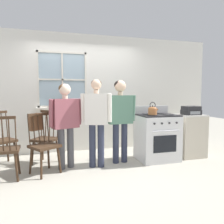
% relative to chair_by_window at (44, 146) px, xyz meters
% --- Properties ---
extents(ground_plane, '(16.00, 16.00, 0.00)m').
position_rel_chair_by_window_xyz_m(ground_plane, '(0.89, -0.08, -0.47)').
color(ground_plane, '#B2AD9E').
extents(wall_back, '(6.40, 0.16, 2.70)m').
position_rel_chair_by_window_xyz_m(wall_back, '(0.92, 1.32, 0.86)').
color(wall_back, silver).
rests_on(wall_back, ground_plane).
extents(chair_by_window, '(0.57, 0.57, 1.02)m').
position_rel_chair_by_window_xyz_m(chair_by_window, '(0.00, 0.00, 0.00)').
color(chair_by_window, '#3D2819').
rests_on(chair_by_window, ground_plane).
extents(chair_near_wall, '(0.57, 0.57, 1.02)m').
position_rel_chair_by_window_xyz_m(chair_near_wall, '(-0.77, 0.63, 0.00)').
color(chair_near_wall, '#3D2819').
rests_on(chair_near_wall, ground_plane).
extents(chair_center_cluster, '(0.44, 0.42, 1.02)m').
position_rel_chair_by_window_xyz_m(chair_center_cluster, '(-0.58, -0.12, 0.00)').
color(chair_center_cluster, '#3D2819').
rests_on(chair_center_cluster, ground_plane).
extents(chair_near_stove, '(0.57, 0.56, 1.02)m').
position_rel_chair_by_window_xyz_m(chair_near_stove, '(0.02, 0.55, 0.00)').
color(chair_near_stove, '#3D2819').
rests_on(chair_near_stove, ground_plane).
extents(person_elderly_left, '(0.61, 0.35, 1.52)m').
position_rel_chair_by_window_xyz_m(person_elderly_left, '(0.37, 0.15, 0.46)').
color(person_elderly_left, '#4C4C51').
rests_on(person_elderly_left, ground_plane).
extents(person_teen_center, '(0.56, 0.32, 1.60)m').
position_rel_chair_by_window_xyz_m(person_teen_center, '(0.92, 0.07, 0.49)').
color(person_teen_center, '#2D3347').
rests_on(person_teen_center, ground_plane).
extents(person_adult_right, '(0.62, 0.25, 1.60)m').
position_rel_chair_by_window_xyz_m(person_adult_right, '(1.41, 0.20, 0.52)').
color(person_adult_right, '#2D3347').
rests_on(person_adult_right, ground_plane).
extents(stove, '(0.78, 0.68, 1.08)m').
position_rel_chair_by_window_xyz_m(stove, '(2.19, 0.17, 0.00)').
color(stove, silver).
rests_on(stove, ground_plane).
extents(kettle, '(0.21, 0.17, 0.25)m').
position_rel_chair_by_window_xyz_m(kettle, '(2.02, 0.04, 0.56)').
color(kettle, '#A86638').
rests_on(kettle, stove).
extents(potted_plant, '(0.16, 0.16, 0.22)m').
position_rel_chair_by_window_xyz_m(potted_plant, '(0.20, 1.23, 0.63)').
color(potted_plant, '#935B3D').
rests_on(potted_plant, wall_back).
extents(handbag, '(0.25, 0.25, 0.31)m').
position_rel_chair_by_window_xyz_m(handbag, '(-0.13, 0.20, 0.38)').
color(handbag, brown).
rests_on(handbag, chair_by_window).
extents(side_counter, '(0.55, 0.50, 0.90)m').
position_rel_chair_by_window_xyz_m(side_counter, '(2.98, 0.19, -0.02)').
color(side_counter, beige).
rests_on(side_counter, ground_plane).
extents(stereo, '(0.34, 0.29, 0.18)m').
position_rel_chair_by_window_xyz_m(stereo, '(2.98, 0.17, 0.52)').
color(stereo, '#232326').
rests_on(stereo, side_counter).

